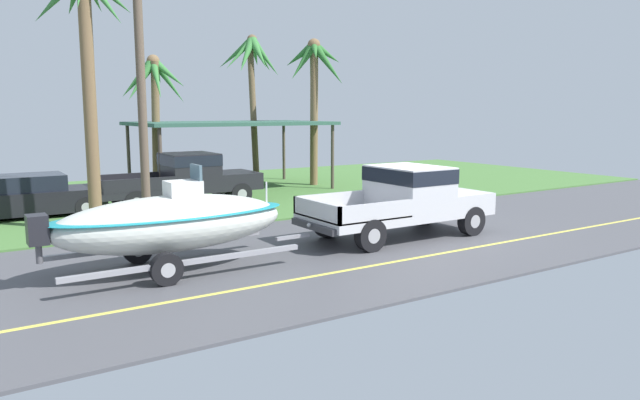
% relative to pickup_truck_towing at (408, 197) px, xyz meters
% --- Properties ---
extents(ground, '(36.00, 22.00, 0.11)m').
position_rel_pickup_truck_towing_xyz_m(ground, '(0.37, 8.16, -1.06)').
color(ground, '#4C4C51').
extents(pickup_truck_towing, '(5.51, 2.16, 1.90)m').
position_rel_pickup_truck_towing_xyz_m(pickup_truck_towing, '(0.00, 0.00, 0.00)').
color(pickup_truck_towing, silver).
rests_on(pickup_truck_towing, ground).
extents(boat_on_trailer, '(6.16, 2.21, 2.24)m').
position_rel_pickup_truck_towing_xyz_m(boat_on_trailer, '(-6.55, 0.00, -0.02)').
color(boat_on_trailer, gray).
rests_on(boat_on_trailer, ground).
extents(parked_pickup_background, '(5.97, 1.98, 1.88)m').
position_rel_pickup_truck_towing_xyz_m(parked_pickup_background, '(-3.14, 8.18, -0.01)').
color(parked_pickup_background, black).
rests_on(parked_pickup_background, ground).
extents(parked_sedan_near, '(4.33, 1.86, 1.38)m').
position_rel_pickup_truck_towing_xyz_m(parked_sedan_near, '(-8.31, 8.54, -0.38)').
color(parked_sedan_near, black).
rests_on(parked_sedan_near, ground).
extents(carport_awning, '(7.97, 4.74, 2.93)m').
position_rel_pickup_truck_towing_xyz_m(carport_awning, '(-0.19, 11.01, 1.75)').
color(carport_awning, '#4C4238').
rests_on(carport_awning, ground).
extents(palm_tree_near_left, '(2.81, 3.48, 6.82)m').
position_rel_pickup_truck_towing_xyz_m(palm_tree_near_left, '(1.79, 12.86, 4.42)').
color(palm_tree_near_left, brown).
rests_on(palm_tree_near_left, ground).
extents(palm_tree_near_right, '(2.71, 2.47, 7.25)m').
position_rel_pickup_truck_towing_xyz_m(palm_tree_near_right, '(-7.06, 5.01, 4.35)').
color(palm_tree_near_right, brown).
rests_on(palm_tree_near_right, ground).
extents(palm_tree_mid, '(2.80, 3.01, 6.52)m').
position_rel_pickup_truck_towing_xyz_m(palm_tree_mid, '(3.63, 10.49, 3.91)').
color(palm_tree_mid, brown).
rests_on(palm_tree_mid, ground).
extents(palm_tree_far_left, '(2.86, 2.90, 5.63)m').
position_rel_pickup_truck_towing_xyz_m(palm_tree_far_left, '(-3.08, 12.10, 3.25)').
color(palm_tree_far_left, brown).
rests_on(palm_tree_far_left, ground).
extents(utility_pole, '(0.24, 1.80, 8.40)m').
position_rel_pickup_truck_towing_xyz_m(utility_pole, '(-5.82, 4.31, 3.30)').
color(utility_pole, brown).
rests_on(utility_pole, ground).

